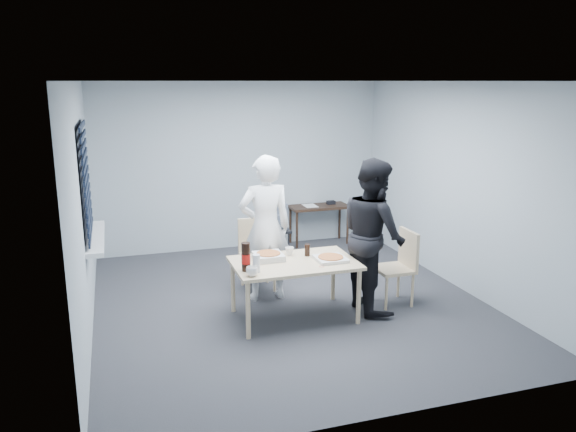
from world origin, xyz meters
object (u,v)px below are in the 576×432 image
object	(u,v)px
chair_right	(400,262)
backpack	(278,217)
stool	(278,236)
side_table	(319,210)
mug_b	(290,251)
soda_bottle	(246,257)
chair_far	(256,248)
dining_table	(294,267)
person_black	(373,235)
person_white	(265,228)
mug_a	(252,271)

from	to	relation	value
chair_right	backpack	distance (m)	2.23
stool	side_table	bearing A→B (deg)	35.50
backpack	mug_b	xyz separation A→B (m)	(-0.40, -1.83, 0.05)
chair_right	soda_bottle	bearing A→B (deg)	-174.63
chair_far	soda_bottle	xyz separation A→B (m)	(-0.42, -1.24, 0.30)
dining_table	chair_far	size ratio (longest dim) A/B	1.53
backpack	mug_b	bearing A→B (deg)	-125.16
side_table	soda_bottle	xyz separation A→B (m)	(-1.90, -2.86, 0.25)
person_black	backpack	bearing A→B (deg)	14.43
dining_table	side_table	bearing A→B (deg)	64.15
mug_b	backpack	bearing A→B (deg)	77.57
person_white	person_black	distance (m)	1.28
chair_far	soda_bottle	world-z (taller)	soda_bottle
side_table	mug_a	world-z (taller)	mug_a
chair_right	soda_bottle	world-z (taller)	soda_bottle
chair_right	side_table	bearing A→B (deg)	90.43
dining_table	chair_far	bearing A→B (deg)	98.07
person_black	soda_bottle	xyz separation A→B (m)	(-1.53, -0.15, -0.08)
mug_a	person_white	bearing A→B (deg)	67.39
backpack	mug_a	xyz separation A→B (m)	(-0.98, -2.39, 0.05)
person_white	stool	size ratio (longest dim) A/B	3.77
chair_far	side_table	size ratio (longest dim) A/B	0.93
person_black	mug_a	size ratio (longest dim) A/B	14.39
chair_far	person_white	world-z (taller)	person_white
dining_table	mug_a	distance (m)	0.65
chair_right	person_white	bearing A→B (deg)	157.12
stool	mug_b	world-z (taller)	mug_b
stool	soda_bottle	bearing A→B (deg)	-114.31
dining_table	backpack	distance (m)	2.11
stool	dining_table	bearing A→B (deg)	-101.55
dining_table	stool	bearing A→B (deg)	78.45
dining_table	stool	world-z (taller)	dining_table
chair_right	dining_table	bearing A→B (deg)	-178.35
stool	person_black	bearing A→B (deg)	-75.65
chair_right	mug_a	bearing A→B (deg)	-169.35
chair_right	stool	world-z (taller)	chair_right
stool	backpack	bearing A→B (deg)	-90.00
dining_table	mug_b	size ratio (longest dim) A/B	13.58
mug_a	mug_b	bearing A→B (deg)	44.01
chair_right	mug_b	world-z (taller)	chair_right
dining_table	person_white	bearing A→B (deg)	102.57
chair_far	backpack	size ratio (longest dim) A/B	2.31
soda_bottle	person_white	bearing A→B (deg)	61.92
chair_right	person_black	distance (m)	0.53
person_white	backpack	size ratio (longest dim) A/B	4.59
mug_a	mug_b	size ratio (longest dim) A/B	1.23
mug_b	person_black	bearing A→B (deg)	-14.06
dining_table	person_white	size ratio (longest dim) A/B	0.77
person_white	stool	distance (m)	1.62
person_black	soda_bottle	size ratio (longest dim) A/B	5.80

